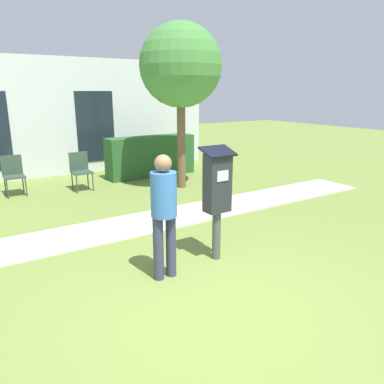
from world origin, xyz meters
The scene contains 9 objects.
ground_plane centered at (0.00, 0.00, 0.00)m, with size 40.00×40.00×0.00m, color olive.
sidewalk centered at (0.00, 2.90, 0.01)m, with size 12.00×1.10×0.02m.
building_facade centered at (0.00, 7.89, 1.60)m, with size 10.00×0.26×3.20m.
parking_meter centered at (0.77, 1.03, 1.02)m, with size 0.44×0.31×1.59m.
person_standing centered at (-0.10, 0.93, 0.93)m, with size 0.32×0.32×1.58m.
outdoor_chair_left centered at (-1.09, 6.24, 0.53)m, with size 0.44×0.44×0.90m.
outdoor_chair_middle centered at (0.33, 5.89, 0.53)m, with size 0.44×0.44×0.90m.
hedge_row centered at (2.45, 6.37, 0.55)m, with size 2.48×0.60×1.10m.
tree centered at (2.48, 4.78, 2.84)m, with size 1.90×1.90×3.82m.
Camera 1 is at (-2.17, -2.90, 2.30)m, focal length 35.00 mm.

